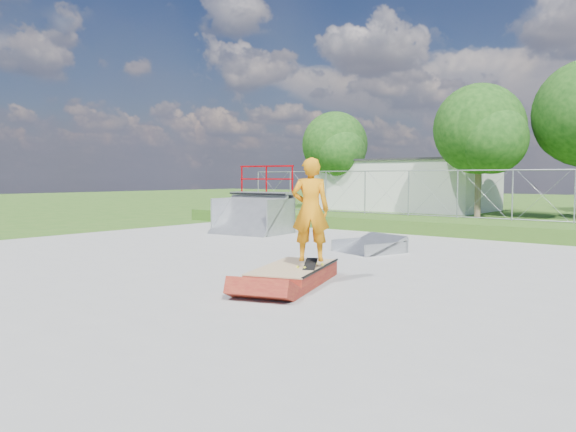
% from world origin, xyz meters
% --- Properties ---
extents(ground, '(120.00, 120.00, 0.00)m').
position_xyz_m(ground, '(0.00, 0.00, 0.00)').
color(ground, '#2E5C1A').
rests_on(ground, ground).
extents(concrete_pad, '(20.00, 16.00, 0.04)m').
position_xyz_m(concrete_pad, '(0.00, 0.00, 0.02)').
color(concrete_pad, gray).
rests_on(concrete_pad, ground).
extents(grass_berm, '(24.00, 3.00, 0.50)m').
position_xyz_m(grass_berm, '(0.00, 9.50, 0.25)').
color(grass_berm, '#2E5C1A').
rests_on(grass_berm, ground).
extents(grind_box, '(1.81, 2.55, 0.34)m').
position_xyz_m(grind_box, '(1.69, -1.48, 0.17)').
color(grind_box, maroon).
rests_on(grind_box, concrete_pad).
extents(quarter_pipe, '(2.68, 2.35, 2.45)m').
position_xyz_m(quarter_pipe, '(-5.30, 4.88, 1.22)').
color(quarter_pipe, '#919498').
rests_on(quarter_pipe, concrete_pad).
extents(flat_bank_ramp, '(1.84, 1.90, 0.44)m').
position_xyz_m(flat_bank_ramp, '(0.57, 3.17, 0.22)').
color(flat_bank_ramp, '#919498').
rests_on(flat_bank_ramp, concrete_pad).
extents(skateboard, '(0.60, 0.79, 0.13)m').
position_xyz_m(skateboard, '(1.98, -1.34, 0.39)').
color(skateboard, black).
rests_on(skateboard, grind_box).
extents(skater, '(0.84, 0.78, 1.94)m').
position_xyz_m(skater, '(1.98, -1.34, 1.36)').
color(skater, orange).
rests_on(skater, grind_box).
extents(concrete_stairs, '(1.50, 1.60, 0.80)m').
position_xyz_m(concrete_stairs, '(-8.50, 8.70, 0.40)').
color(concrete_stairs, gray).
rests_on(concrete_stairs, ground).
extents(chain_link_fence, '(20.00, 0.06, 1.80)m').
position_xyz_m(chain_link_fence, '(0.00, 10.50, 1.40)').
color(chain_link_fence, '#95989E').
rests_on(chain_link_fence, grass_berm).
extents(utility_building_flat, '(10.00, 6.00, 3.00)m').
position_xyz_m(utility_building_flat, '(-8.00, 22.00, 1.50)').
color(utility_building_flat, silver).
rests_on(utility_building_flat, ground).
extents(tree_left_near, '(4.76, 4.48, 6.65)m').
position_xyz_m(tree_left_near, '(-1.75, 17.83, 4.24)').
color(tree_left_near, brown).
rests_on(tree_left_near, ground).
extents(tree_left_far, '(4.42, 4.16, 6.18)m').
position_xyz_m(tree_left_far, '(-11.77, 19.85, 3.94)').
color(tree_left_far, brown).
rests_on(tree_left_far, ground).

